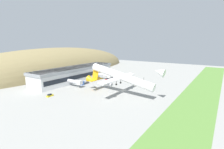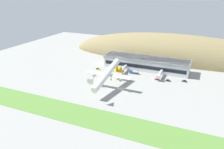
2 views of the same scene
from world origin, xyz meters
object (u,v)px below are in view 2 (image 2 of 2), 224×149
object	(u,v)px
cargo_airplane	(107,74)
service_car_1	(98,69)
terminal_building	(146,63)
service_car_3	(184,81)
fuel_truck	(134,72)
service_car_0	(157,79)
traffic_cone_0	(117,78)
service_car_2	(168,81)
jetway_1	(160,74)
jetway_0	(123,68)

from	to	relation	value
cargo_airplane	service_car_1	distance (m)	44.46
terminal_building	service_car_1	size ratio (longest dim) A/B	17.72
service_car_3	fuel_truck	bearing A→B (deg)	178.83
cargo_airplane	service_car_0	xyz separation A→B (m)	(31.97, 32.13, -11.17)
terminal_building	traffic_cone_0	bearing A→B (deg)	-117.46
service_car_0	fuel_truck	world-z (taller)	fuel_truck
service_car_3	service_car_1	bearing A→B (deg)	-178.00
service_car_3	fuel_truck	world-z (taller)	fuel_truck
service_car_1	cargo_airplane	bearing A→B (deg)	-52.83
terminal_building	service_car_2	distance (m)	33.26
service_car_2	service_car_1	bearing A→B (deg)	178.72
service_car_3	traffic_cone_0	distance (m)	56.73
service_car_0	service_car_1	size ratio (longest dim) A/B	0.82
jetway_1	traffic_cone_0	world-z (taller)	jetway_1
fuel_truck	jetway_1	bearing A→B (deg)	-5.13
jetway_0	service_car_2	distance (m)	42.23
jetway_0	traffic_cone_0	bearing A→B (deg)	-89.55
jetway_0	fuel_truck	distance (m)	10.58
service_car_1	service_car_2	distance (m)	66.92
traffic_cone_0	jetway_1	bearing A→B (deg)	22.56
service_car_0	jetway_0	bearing A→B (deg)	170.76
jetway_0	jetway_1	world-z (taller)	same
jetway_0	service_car_2	world-z (taller)	jetway_0
jetway_0	service_car_0	xyz separation A→B (m)	(32.89, -5.35, -3.37)
service_car_0	fuel_truck	xyz separation A→B (m)	(-22.62, 5.86, 0.87)
jetway_1	service_car_3	world-z (taller)	jetway_1
terminal_building	service_car_1	bearing A→B (deg)	-155.00
jetway_0	service_car_0	world-z (taller)	jetway_0
cargo_airplane	jetway_0	bearing A→B (deg)	91.42
traffic_cone_0	service_car_0	bearing A→B (deg)	17.52
terminal_building	service_car_3	distance (m)	41.94
service_car_2	fuel_truck	size ratio (longest dim) A/B	0.50
fuel_truck	cargo_airplane	bearing A→B (deg)	-103.82
service_car_1	service_car_3	bearing A→B (deg)	2.00
service_car_1	fuel_truck	size ratio (longest dim) A/B	0.53
terminal_building	service_car_0	size ratio (longest dim) A/B	21.58
jetway_1	service_car_3	size ratio (longest dim) A/B	3.74
terminal_building	cargo_airplane	bearing A→B (deg)	-106.40
jetway_0	service_car_1	bearing A→B (deg)	-172.75
jetway_0	cargo_airplane	bearing A→B (deg)	-88.58
jetway_0	fuel_truck	xyz separation A→B (m)	(10.27, 0.50, -2.50)
service_car_0	service_car_2	world-z (taller)	service_car_0
jetway_1	cargo_airplane	distance (m)	49.40
terminal_building	service_car_3	xyz separation A→B (m)	(37.99, -16.72, -6.03)
jetway_1	cargo_airplane	bearing A→B (deg)	-132.69
service_car_1	fuel_truck	distance (m)	35.55
cargo_airplane	service_car_3	bearing A→B (deg)	34.56
service_car_0	cargo_airplane	bearing A→B (deg)	-134.86
service_car_3	service_car_2	bearing A→B (deg)	-161.65
service_car_1	fuel_truck	xyz separation A→B (m)	(35.34, 3.69, 0.87)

